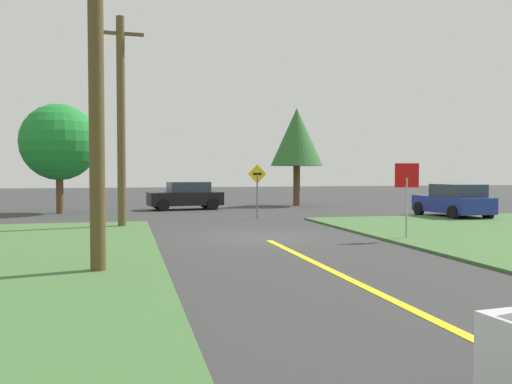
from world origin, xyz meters
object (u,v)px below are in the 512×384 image
car_approaching_junction (186,196)px  pine_tree_center (59,142)px  direction_sign (257,185)px  car_on_crossroad (454,201)px  utility_pole_mid (121,120)px  utility_pole_near (96,78)px  oak_tree_left (297,137)px  stop_sign (407,186)px

car_approaching_junction → pine_tree_center: (-6.83, -1.40, 2.97)m
direction_sign → pine_tree_center: size_ratio=0.44×
car_on_crossroad → utility_pole_mid: utility_pole_mid is taller
car_on_crossroad → utility_pole_near: size_ratio=0.51×
direction_sign → pine_tree_center: pine_tree_center is taller
direction_sign → oak_tree_left: oak_tree_left is taller
car_approaching_junction → direction_sign: size_ratio=1.73×
oak_tree_left → stop_sign: bearing=-96.6°
stop_sign → utility_pole_mid: size_ratio=0.30×
stop_sign → direction_sign: 9.23m
car_approaching_junction → pine_tree_center: pine_tree_center is taller
car_approaching_junction → oak_tree_left: (7.43, 1.92, 3.65)m
car_approaching_junction → utility_pole_near: size_ratio=0.54×
utility_pole_mid → pine_tree_center: size_ratio=1.42×
direction_sign → pine_tree_center: bearing=149.5°
oak_tree_left → car_on_crossroad: bearing=-66.6°
car_on_crossroad → stop_sign: bearing=136.0°
utility_pole_mid → direction_sign: (6.16, 2.71, -2.63)m
direction_sign → oak_tree_left: (4.83, 8.87, 2.86)m
utility_pole_near → stop_sign: bearing=20.8°
oak_tree_left → car_approaching_junction: bearing=-165.5°
car_approaching_junction → utility_pole_mid: 10.85m
stop_sign → car_on_crossroad: 9.77m
car_approaching_junction → utility_pole_mid: bearing=62.5°
stop_sign → direction_sign: size_ratio=0.97×
utility_pole_mid → direction_sign: utility_pole_mid is taller
stop_sign → oak_tree_left: size_ratio=0.39×
utility_pole_mid → direction_sign: size_ratio=3.22×
car_approaching_junction → direction_sign: 7.46m
stop_sign → oak_tree_left: (2.03, 17.66, 2.70)m
car_approaching_junction → utility_pole_near: bearing=71.1°
car_on_crossroad → pine_tree_center: pine_tree_center is taller
utility_pole_mid → car_on_crossroad: bearing=4.0°
utility_pole_mid → pine_tree_center: (-3.27, 8.26, -0.46)m
direction_sign → oak_tree_left: size_ratio=0.40×
direction_sign → car_on_crossroad: bearing=-9.8°
oak_tree_left → utility_pole_near: bearing=-118.3°
stop_sign → car_approaching_junction: bearing=-59.0°
car_on_crossroad → direction_sign: bearing=78.6°
pine_tree_center → utility_pole_mid: bearing=-68.4°
car_approaching_junction → utility_pole_near: (-3.98, -19.30, 3.39)m
utility_pole_near → direction_sign: bearing=62.0°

